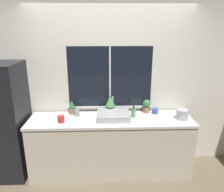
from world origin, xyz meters
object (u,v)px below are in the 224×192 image
(potted_plant_center, at_px, (110,103))
(potted_plant_right, at_px, (147,105))
(sink, at_px, (113,115))
(potted_plant_left, at_px, (72,107))
(refrigerator, at_px, (1,122))
(mug_red, at_px, (61,119))
(soap_bottle, at_px, (134,112))
(mug_grey, at_px, (77,113))
(mug_blue, at_px, (155,111))
(kettle, at_px, (182,114))

(potted_plant_center, bearing_deg, potted_plant_right, 0.00)
(sink, xyz_separation_m, potted_plant_left, (-0.63, 0.20, 0.07))
(refrigerator, xyz_separation_m, potted_plant_center, (1.60, 0.21, 0.20))
(sink, height_order, mug_red, sink)
(sink, bearing_deg, potted_plant_left, 162.53)
(soap_bottle, xyz_separation_m, mug_grey, (-0.86, 0.09, -0.03))
(soap_bottle, distance_m, mug_red, 1.06)
(potted_plant_left, xyz_separation_m, mug_grey, (0.08, -0.09, -0.07))
(refrigerator, xyz_separation_m, soap_bottle, (1.94, 0.03, 0.10))
(refrigerator, bearing_deg, soap_bottle, 0.97)
(potted_plant_center, xyz_separation_m, mug_red, (-0.70, -0.33, -0.12))
(mug_blue, xyz_separation_m, kettle, (0.34, -0.23, 0.04))
(refrigerator, distance_m, sink, 1.64)
(potted_plant_right, height_order, mug_grey, potted_plant_right)
(potted_plant_right, bearing_deg, mug_blue, -19.98)
(potted_plant_center, distance_m, soap_bottle, 0.40)
(refrigerator, xyz_separation_m, mug_red, (0.89, -0.12, 0.08))
(mug_blue, distance_m, kettle, 0.42)
(mug_red, relative_size, mug_blue, 1.09)
(sink, distance_m, soap_bottle, 0.31)
(refrigerator, distance_m, potted_plant_right, 2.18)
(soap_bottle, bearing_deg, potted_plant_left, 169.28)
(mug_red, bearing_deg, refrigerator, 172.63)
(sink, relative_size, potted_plant_right, 2.23)
(mug_blue, bearing_deg, kettle, -34.04)
(sink, relative_size, mug_red, 4.86)
(mug_red, height_order, mug_blue, mug_red)
(refrigerator, relative_size, soap_bottle, 9.79)
(sink, bearing_deg, potted_plant_center, 101.68)
(potted_plant_center, bearing_deg, potted_plant_left, 180.00)
(sink, distance_m, mug_red, 0.76)
(sink, bearing_deg, kettle, -4.57)
(potted_plant_right, distance_m, mug_blue, 0.16)
(potted_plant_center, relative_size, kettle, 1.72)
(potted_plant_left, distance_m, potted_plant_right, 1.16)
(refrigerator, distance_m, potted_plant_center, 1.62)
(sink, bearing_deg, mug_red, -170.37)
(refrigerator, relative_size, mug_grey, 19.71)
(mug_grey, bearing_deg, soap_bottle, -5.86)
(sink, relative_size, potted_plant_left, 2.21)
(sink, xyz_separation_m, kettle, (1.00, -0.08, 0.03))
(sink, xyz_separation_m, mug_blue, (0.66, 0.15, -0.00))
(potted_plant_left, xyz_separation_m, mug_red, (-0.11, -0.33, -0.06))
(potted_plant_center, height_order, mug_red, potted_plant_center)
(potted_plant_left, bearing_deg, mug_grey, -47.85)
(kettle, bearing_deg, soap_bottle, 171.72)
(mug_red, relative_size, kettle, 0.58)
(potted_plant_right, relative_size, soap_bottle, 1.21)
(potted_plant_left, bearing_deg, mug_red, -109.26)
(kettle, bearing_deg, mug_grey, 173.04)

